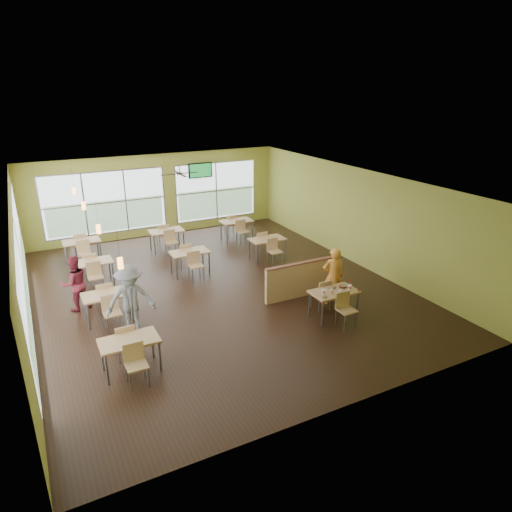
# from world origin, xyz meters

# --- Properties ---
(room) EXTENTS (12.00, 12.04, 3.20)m
(room) POSITION_xyz_m (0.00, 0.00, 1.60)
(room) COLOR black
(room) RESTS_ON ground
(window_bays) EXTENTS (9.24, 10.24, 2.38)m
(window_bays) POSITION_xyz_m (-2.65, 3.08, 1.48)
(window_bays) COLOR white
(window_bays) RESTS_ON room
(main_table) EXTENTS (1.22, 1.52, 0.87)m
(main_table) POSITION_xyz_m (2.00, -3.00, 0.63)
(main_table) COLOR tan
(main_table) RESTS_ON floor
(half_wall_divider) EXTENTS (2.40, 0.14, 1.04)m
(half_wall_divider) POSITION_xyz_m (2.00, -1.55, 0.52)
(half_wall_divider) COLOR tan
(half_wall_divider) RESTS_ON floor
(dining_tables) EXTENTS (6.92, 8.72, 0.87)m
(dining_tables) POSITION_xyz_m (-1.05, 1.71, 0.63)
(dining_tables) COLOR tan
(dining_tables) RESTS_ON floor
(pendant_lights) EXTENTS (0.11, 7.31, 0.86)m
(pendant_lights) POSITION_xyz_m (-3.20, 0.68, 2.45)
(pendant_lights) COLOR #2D2119
(pendant_lights) RESTS_ON ceiling
(ceiling_fan) EXTENTS (1.25, 1.25, 0.29)m
(ceiling_fan) POSITION_xyz_m (-0.00, 3.00, 2.95)
(ceiling_fan) COLOR #2D2119
(ceiling_fan) RESTS_ON ceiling
(tv_backwall) EXTENTS (1.00, 0.07, 0.60)m
(tv_backwall) POSITION_xyz_m (1.80, 5.90, 2.45)
(tv_backwall) COLOR black
(tv_backwall) RESTS_ON wall_back
(man_plaid) EXTENTS (0.69, 0.57, 1.62)m
(man_plaid) POSITION_xyz_m (2.46, -2.33, 0.81)
(man_plaid) COLOR #F85D1B
(man_plaid) RESTS_ON floor
(patron_maroon) EXTENTS (0.86, 0.75, 1.52)m
(patron_maroon) POSITION_xyz_m (-3.84, 0.51, 0.76)
(patron_maroon) COLOR maroon
(patron_maroon) RESTS_ON floor
(patron_grey) EXTENTS (1.22, 0.81, 1.78)m
(patron_grey) POSITION_xyz_m (-2.80, -1.43, 0.89)
(patron_grey) COLOR slate
(patron_grey) RESTS_ON floor
(cup_blue) EXTENTS (0.10, 0.10, 0.36)m
(cup_blue) POSITION_xyz_m (1.64, -3.05, 0.82)
(cup_blue) COLOR white
(cup_blue) RESTS_ON main_table
(cup_yellow) EXTENTS (0.09, 0.09, 0.32)m
(cup_yellow) POSITION_xyz_m (1.84, -3.11, 0.81)
(cup_yellow) COLOR white
(cup_yellow) RESTS_ON main_table
(cup_red_near) EXTENTS (0.09, 0.09, 0.31)m
(cup_red_near) POSITION_xyz_m (2.01, -3.23, 0.81)
(cup_red_near) COLOR white
(cup_red_near) RESTS_ON main_table
(cup_red_far) EXTENTS (0.11, 0.11, 0.38)m
(cup_red_far) POSITION_xyz_m (2.39, -3.13, 0.83)
(cup_red_far) COLOR white
(cup_red_far) RESTS_ON main_table
(food_basket) EXTENTS (0.22, 0.22, 0.05)m
(food_basket) POSITION_xyz_m (2.34, -2.93, 0.78)
(food_basket) COLOR black
(food_basket) RESTS_ON main_table
(ketchup_cup) EXTENTS (0.06, 0.06, 0.02)m
(ketchup_cup) POSITION_xyz_m (2.55, -3.30, 0.76)
(ketchup_cup) COLOR #A31613
(ketchup_cup) RESTS_ON main_table
(wrapper_left) EXTENTS (0.18, 0.17, 0.04)m
(wrapper_left) POSITION_xyz_m (1.56, -3.20, 0.77)
(wrapper_left) COLOR #8C6644
(wrapper_left) RESTS_ON main_table
(wrapper_mid) EXTENTS (0.26, 0.25, 0.05)m
(wrapper_mid) POSITION_xyz_m (2.05, -2.84, 0.78)
(wrapper_mid) COLOR #8C6644
(wrapper_mid) RESTS_ON main_table
(wrapper_right) EXTENTS (0.16, 0.15, 0.04)m
(wrapper_right) POSITION_xyz_m (2.23, -3.24, 0.77)
(wrapper_right) COLOR #8C6644
(wrapper_right) RESTS_ON main_table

